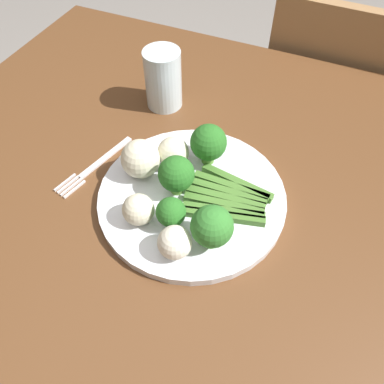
% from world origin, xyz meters
% --- Properties ---
extents(ground_plane, '(6.00, 6.00, 0.02)m').
position_xyz_m(ground_plane, '(0.00, 0.00, -0.01)').
color(ground_plane, gray).
extents(dining_table, '(1.14, 1.00, 0.76)m').
position_xyz_m(dining_table, '(0.00, 0.00, 0.65)').
color(dining_table, brown).
rests_on(dining_table, ground_plane).
extents(chair, '(0.41, 0.41, 0.87)m').
position_xyz_m(chair, '(-0.15, -0.64, 0.50)').
color(chair, '#9E754C').
rests_on(chair, ground_plane).
extents(plate, '(0.30, 0.30, 0.01)m').
position_xyz_m(plate, '(0.03, -0.02, 0.77)').
color(plate, white).
rests_on(plate, dining_table).
extents(asparagus_bundle, '(0.13, 0.11, 0.01)m').
position_xyz_m(asparagus_bundle, '(-0.03, -0.03, 0.78)').
color(asparagus_bundle, '#47752D').
rests_on(asparagus_bundle, plate).
extents(broccoli_near_center, '(0.06, 0.06, 0.07)m').
position_xyz_m(broccoli_near_center, '(-0.03, 0.05, 0.81)').
color(broccoli_near_center, '#609E3D').
rests_on(broccoli_near_center, plate).
extents(broccoli_back_right, '(0.06, 0.06, 0.07)m').
position_xyz_m(broccoli_back_right, '(0.05, -0.02, 0.81)').
color(broccoli_back_right, '#568E33').
rests_on(broccoli_back_right, plate).
extents(broccoli_front_left, '(0.06, 0.06, 0.07)m').
position_xyz_m(broccoli_front_left, '(0.03, -0.10, 0.81)').
color(broccoli_front_left, '#568E33').
rests_on(broccoli_front_left, plate).
extents(broccoli_right, '(0.04, 0.04, 0.05)m').
position_xyz_m(broccoli_right, '(0.03, 0.04, 0.80)').
color(broccoli_right, '#568E33').
rests_on(broccoli_right, plate).
extents(cauliflower_outer_edge, '(0.06, 0.06, 0.06)m').
position_xyz_m(cauliflower_outer_edge, '(0.12, -0.03, 0.80)').
color(cauliflower_outer_edge, beige).
rests_on(cauliflower_outer_edge, plate).
extents(cauliflower_front, '(0.05, 0.05, 0.05)m').
position_xyz_m(cauliflower_front, '(0.08, -0.07, 0.80)').
color(cauliflower_front, beige).
rests_on(cauliflower_front, plate).
extents(cauliflower_back, '(0.05, 0.05, 0.05)m').
position_xyz_m(cauliflower_back, '(0.01, 0.08, 0.80)').
color(cauliflower_back, white).
rests_on(cauliflower_back, plate).
extents(cauliflower_left, '(0.05, 0.05, 0.05)m').
position_xyz_m(cauliflower_left, '(0.08, 0.05, 0.80)').
color(cauliflower_left, beige).
rests_on(cauliflower_left, plate).
extents(fork, '(0.06, 0.16, 0.00)m').
position_xyz_m(fork, '(0.21, -0.02, 0.76)').
color(fork, silver).
rests_on(fork, dining_table).
extents(water_glass, '(0.07, 0.07, 0.11)m').
position_xyz_m(water_glass, '(0.17, -0.23, 0.81)').
color(water_glass, silver).
rests_on(water_glass, dining_table).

